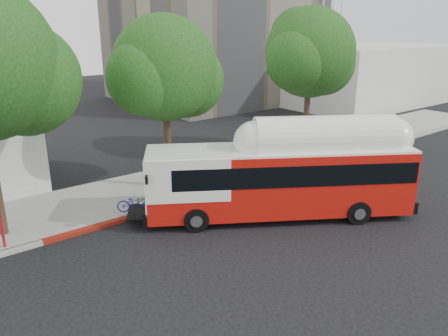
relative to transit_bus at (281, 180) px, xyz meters
name	(u,v)px	position (x,y,z in m)	size (l,w,h in m)	color
ground	(263,223)	(-1.09, -0.10, -1.68)	(120.00, 120.00, 0.00)	black
sidewalk	(181,181)	(-1.09, 6.40, -1.60)	(60.00, 5.00, 0.15)	gray
curb_strip	(209,195)	(-1.09, 3.80, -1.60)	(60.00, 0.30, 0.15)	gray
red_curb_segment	(156,210)	(-4.09, 3.80, -1.60)	(10.00, 0.32, 0.16)	maroon
street_tree_mid	(171,72)	(-1.68, 5.96, 4.23)	(5.75, 5.00, 8.62)	#2D2116
street_tree_right	(314,56)	(8.35, 5.76, 4.58)	(6.21, 5.40, 9.18)	#2D2116
horizon_block	(366,74)	(28.91, 15.90, 1.32)	(20.00, 12.00, 6.00)	silver
transit_bus	(281,180)	(0.00, 0.00, 0.00)	(11.39, 8.19, 3.59)	#B7140C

